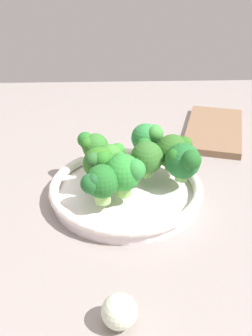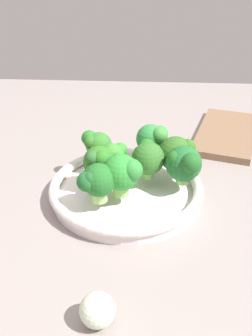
# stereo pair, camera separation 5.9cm
# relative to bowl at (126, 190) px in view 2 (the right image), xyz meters

# --- Properties ---
(ground_plane) EXTENTS (1.30, 1.30, 0.03)m
(ground_plane) POSITION_rel_bowl_xyz_m (-0.04, 0.01, -0.03)
(ground_plane) COLOR gray
(bowl) EXTENTS (0.28, 0.28, 0.03)m
(bowl) POSITION_rel_bowl_xyz_m (0.00, 0.00, 0.00)
(bowl) COLOR white
(bowl) RESTS_ON ground_plane
(broccoli_floret_0) EXTENTS (0.05, 0.05, 0.06)m
(broccoli_floret_0) POSITION_rel_bowl_xyz_m (-0.04, -0.03, 0.05)
(broccoli_floret_0) COLOR #8CCF60
(broccoli_floret_0) RESTS_ON bowl
(broccoli_floret_1) EXTENTS (0.07, 0.06, 0.07)m
(broccoli_floret_1) POSITION_rel_bowl_xyz_m (-0.00, 0.10, 0.06)
(broccoli_floret_1) COLOR #90CC6C
(broccoli_floret_1) RESTS_ON bowl
(broccoli_floret_2) EXTENTS (0.05, 0.06, 0.07)m
(broccoli_floret_2) POSITION_rel_bowl_xyz_m (-0.07, -0.06, 0.06)
(broccoli_floret_2) COLOR #98D361
(broccoli_floret_2) RESTS_ON bowl
(broccoli_floret_3) EXTENTS (0.07, 0.06, 0.07)m
(broccoli_floret_3) POSITION_rel_bowl_xyz_m (-0.03, 0.04, 0.06)
(broccoli_floret_3) COLOR #76B653
(broccoli_floret_3) RESTS_ON bowl
(broccoli_floret_4) EXTENTS (0.06, 0.07, 0.08)m
(broccoli_floret_4) POSITION_rel_bowl_xyz_m (0.04, -0.00, 0.06)
(broccoli_floret_4) COLOR #87C35B
(broccoli_floret_4) RESTS_ON bowl
(broccoli_floret_5) EXTENTS (0.06, 0.06, 0.07)m
(broccoli_floret_5) POSITION_rel_bowl_xyz_m (-0.10, 0.05, 0.06)
(broccoli_floret_5) COLOR #92D868
(broccoli_floret_5) RESTS_ON bowl
(broccoli_floret_6) EXTENTS (0.06, 0.06, 0.07)m
(broccoli_floret_6) POSITION_rel_bowl_xyz_m (0.00, -0.05, 0.06)
(broccoli_floret_6) COLOR #87C15D
(broccoli_floret_6) RESTS_ON bowl
(broccoli_floret_7) EXTENTS (0.06, 0.06, 0.07)m
(broccoli_floret_7) POSITION_rel_bowl_xyz_m (0.06, -0.04, 0.06)
(broccoli_floret_7) COLOR #9BD36F
(broccoli_floret_7) RESTS_ON bowl
(broccoli_floret_8) EXTENTS (0.07, 0.07, 0.07)m
(broccoli_floret_8) POSITION_rel_bowl_xyz_m (-0.05, 0.09, 0.05)
(broccoli_floret_8) COLOR #9FCD66
(broccoli_floret_8) RESTS_ON bowl
(cutting_board) EXTENTS (0.29, 0.20, 0.02)m
(cutting_board) POSITION_rel_bowl_xyz_m (-0.27, 0.23, -0.01)
(cutting_board) COLOR brown
(cutting_board) RESTS_ON ground_plane
(garlic_bulb) EXTENTS (0.05, 0.05, 0.05)m
(garlic_bulb) POSITION_rel_bowl_xyz_m (0.28, -0.02, 0.01)
(garlic_bulb) COLOR silver
(garlic_bulb) RESTS_ON ground_plane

